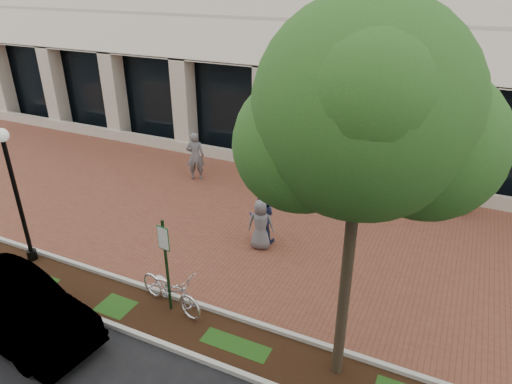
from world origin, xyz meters
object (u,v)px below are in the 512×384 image
at_px(lamppost, 15,190).
at_px(parking_sign, 165,255).
at_px(pedestrian_mid, 262,217).
at_px(locked_bicycle, 171,289).
at_px(pedestrian_right, 261,224).
at_px(bollard, 407,193).
at_px(bike_rack_cluster, 425,187).
at_px(sedan_near_curb, 13,307).
at_px(pedestrian_left, 195,156).
at_px(street_tree, 366,123).

bearing_deg(lamppost, parking_sign, -1.20).
bearing_deg(parking_sign, pedestrian_mid, 87.46).
distance_m(locked_bicycle, pedestrian_right, 3.55).
bearing_deg(parking_sign, bollard, 69.52).
bearing_deg(bike_rack_cluster, parking_sign, -109.06).
bearing_deg(parking_sign, pedestrian_right, 84.30).
height_order(locked_bicycle, sedan_near_curb, sedan_near_curb).
bearing_deg(bike_rack_cluster, pedestrian_left, -157.77).
xyz_separation_m(street_tree, bike_rack_cluster, (0.57, 9.06, -4.88)).
bearing_deg(pedestrian_left, street_tree, 112.62).
xyz_separation_m(pedestrian_mid, bollard, (3.68, 4.29, -0.32)).
xyz_separation_m(bike_rack_cluster, sedan_near_curb, (-7.64, -11.14, 0.19)).
bearing_deg(sedan_near_curb, pedestrian_mid, -23.44).
bearing_deg(sedan_near_curb, parking_sign, -45.61).
xyz_separation_m(parking_sign, pedestrian_left, (-3.65, 7.06, -0.63)).
bearing_deg(pedestrian_right, bike_rack_cluster, -143.73).
distance_m(locked_bicycle, sedan_near_curb, 3.53).
height_order(street_tree, pedestrian_mid, street_tree).
xyz_separation_m(pedestrian_mid, pedestrian_right, (0.14, -0.38, -0.04)).
bearing_deg(pedestrian_left, lamppost, 54.15).
bearing_deg(locked_bicycle, street_tree, -78.99).
height_order(lamppost, pedestrian_mid, lamppost).
height_order(pedestrian_left, pedestrian_mid, pedestrian_left).
xyz_separation_m(pedestrian_mid, sedan_near_curb, (-3.43, -6.06, -0.11)).
distance_m(pedestrian_right, bike_rack_cluster, 6.81).
xyz_separation_m(lamppost, pedestrian_right, (5.75, 3.43, -1.46)).
bearing_deg(street_tree, pedestrian_mid, 132.35).
bearing_deg(lamppost, pedestrian_left, 79.72).
xyz_separation_m(street_tree, locked_bicycle, (-4.36, 0.18, -4.87)).
bearing_deg(locked_bicycle, bike_rack_cluster, -15.68).
bearing_deg(lamppost, locked_bicycle, -0.09).
relative_size(parking_sign, pedestrian_right, 1.58).
relative_size(pedestrian_left, pedestrian_right, 1.22).
bearing_deg(bike_rack_cluster, pedestrian_right, -117.17).
bearing_deg(locked_bicycle, pedestrian_left, 40.87).
bearing_deg(pedestrian_left, parking_sign, 91.77).
xyz_separation_m(pedestrian_mid, bike_rack_cluster, (4.21, 5.07, -0.31)).
relative_size(parking_sign, street_tree, 0.34).
relative_size(pedestrian_mid, pedestrian_right, 1.05).
relative_size(street_tree, pedestrian_mid, 4.44).
xyz_separation_m(locked_bicycle, sedan_near_curb, (-2.71, -2.25, 0.18)).
bearing_deg(pedestrian_mid, bollard, -144.95).
xyz_separation_m(pedestrian_left, bollard, (8.03, 1.14, -0.46)).
relative_size(parking_sign, bollard, 2.48).
bearing_deg(parking_sign, locked_bicycle, 110.37).
bearing_deg(bollard, locked_bicycle, -118.52).
bearing_deg(sedan_near_curb, locked_bicycle, -44.19).
bearing_deg(pedestrian_mid, locked_bicycle, 64.92).
bearing_deg(parking_sign, pedestrian_left, 124.98).
distance_m(street_tree, bollard, 9.62).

